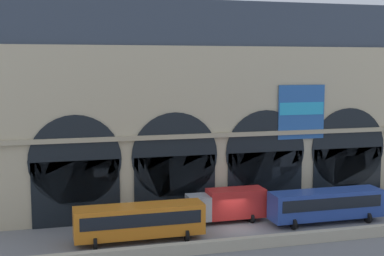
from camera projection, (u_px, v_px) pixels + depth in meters
The scene contains 6 objects.
ground_plane at pixel (238, 229), 48.71m from camera, with size 200.00×200.00×0.00m, color slate.
quay_parapet_wall at pixel (260, 242), 43.76m from camera, with size 90.00×0.70×0.95m, color #B2A891.
station_building at pixel (214, 110), 54.79m from camera, with size 48.97×5.66×21.14m.
bus_midwest at pixel (139, 221), 45.21m from camera, with size 11.00×3.25×3.10m.
box_truck_center at pixel (227, 204), 50.85m from camera, with size 7.50×2.91×3.12m.
bus_mideast at pixel (326, 204), 50.48m from camera, with size 11.00×3.25×3.10m.
Camera 1 is at (-16.56, -44.46, 14.99)m, focal length 49.96 mm.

